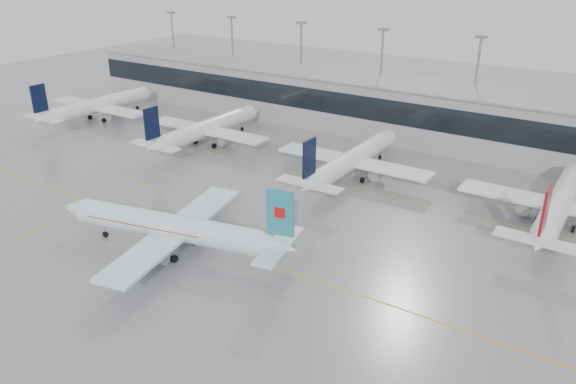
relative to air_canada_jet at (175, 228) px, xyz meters
The scene contains 13 objects.
ground 9.78m from the air_canada_jet, 30.10° to the left, with size 320.00×320.00×0.00m, color gray.
taxi_line_main 9.78m from the air_canada_jet, 30.10° to the left, with size 120.00×0.25×0.01m, color gold.
taxi_line_north 35.60m from the air_canada_jet, 77.25° to the left, with size 120.00×0.25×0.01m, color gold.
taxi_line_cross 29.79m from the air_canada_jet, 138.64° to the left, with size 0.25×60.00×0.01m, color gold.
terminal 67.02m from the air_canada_jet, 83.30° to the left, with size 180.00×15.00×12.00m, color #97979B.
terminal_glass 59.61m from the air_canada_jet, 82.45° to the left, with size 180.00×0.20×5.00m, color black.
terminal_roof 67.52m from the air_canada_jet, 83.30° to the left, with size 182.00×16.00×0.40m, color gray.
light_masts 73.58m from the air_canada_jet, 83.85° to the left, with size 156.40×1.00×22.60m.
air_canada_jet is the anchor object (origin of this frame).
parked_jet_a 72.99m from the air_canada_jet, 148.43° to the left, with size 29.64×36.96×11.72m.
parked_jet_b 46.90m from the air_canada_jet, 125.42° to the left, with size 29.64×36.96×11.72m.
parked_jet_c 39.01m from the air_canada_jet, 78.44° to the left, with size 29.64×36.96×11.72m.
parked_jet_d 57.39m from the air_canada_jet, 41.75° to the left, with size 29.64×36.96×11.72m.
Camera 1 is at (43.07, -53.34, 38.95)m, focal length 35.00 mm.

